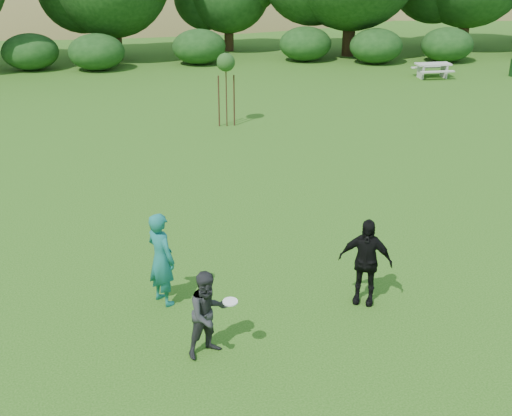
# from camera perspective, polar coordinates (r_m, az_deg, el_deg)

# --- Properties ---
(ground) EXTENTS (120.00, 120.00, 0.00)m
(ground) POSITION_cam_1_polar(r_m,az_deg,el_deg) (12.99, 2.25, -9.68)
(ground) COLOR #19470C
(ground) RESTS_ON ground
(player_teal) EXTENTS (0.81, 0.87, 2.00)m
(player_teal) POSITION_cam_1_polar(r_m,az_deg,el_deg) (13.12, -8.42, -4.49)
(player_teal) COLOR #176965
(player_teal) RESTS_ON ground
(player_grey) EXTENTS (1.00, 0.91, 1.66)m
(player_grey) POSITION_cam_1_polar(r_m,az_deg,el_deg) (11.58, -4.26, -9.37)
(player_grey) COLOR #2A2B2D
(player_grey) RESTS_ON ground
(player_black) EXTENTS (1.18, 0.89, 1.86)m
(player_black) POSITION_cam_1_polar(r_m,az_deg,el_deg) (13.23, 9.68, -4.70)
(player_black) COLOR black
(player_black) RESTS_ON ground
(frisbee) EXTENTS (0.27, 0.27, 0.04)m
(frisbee) POSITION_cam_1_polar(r_m,az_deg,el_deg) (11.31, -2.30, -8.32)
(frisbee) COLOR white
(frisbee) RESTS_ON ground
(sapling) EXTENTS (0.70, 0.70, 2.85)m
(sapling) POSITION_cam_1_polar(r_m,az_deg,el_deg) (25.04, -2.70, 12.64)
(sapling) COLOR #3D2418
(sapling) RESTS_ON ground
(picnic_table) EXTENTS (1.80, 1.48, 0.76)m
(picnic_table) POSITION_cam_1_polar(r_m,az_deg,el_deg) (35.46, 15.44, 11.91)
(picnic_table) COLOR beige
(picnic_table) RESTS_ON ground
(hillside) EXTENTS (150.00, 72.00, 52.00)m
(hillside) POSITION_cam_1_polar(r_m,az_deg,el_deg) (81.37, -8.24, 9.62)
(hillside) COLOR olive
(hillside) RESTS_ON ground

